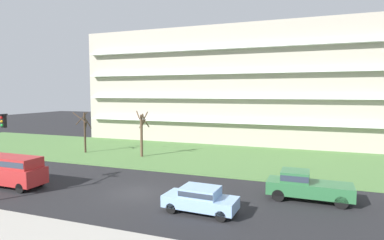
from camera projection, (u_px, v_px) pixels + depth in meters
name	position (u px, v px, depth m)	size (l,w,h in m)	color
ground	(137.00, 193.00, 22.66)	(160.00, 160.00, 0.00)	#232326
grass_lawn_strip	(200.00, 156.00, 35.75)	(80.00, 16.00, 0.08)	#547F42
apartment_building	(228.00, 86.00, 47.69)	(41.74, 11.95, 16.22)	#B2A899
tree_far_left	(85.00, 130.00, 37.35)	(1.93, 1.99, 4.91)	#423023
tree_left	(142.00, 132.00, 35.05)	(1.46, 1.43, 5.17)	brown
sedan_blue_near_left	(200.00, 198.00, 18.84)	(4.50, 2.05, 1.57)	#8CB2E0
van_red_center_left	(12.00, 169.00, 23.94)	(5.22, 2.04, 2.36)	#B22828
pickup_green_center_right	(305.00, 185.00, 21.05)	(5.44, 2.11, 1.95)	#2D6B3D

